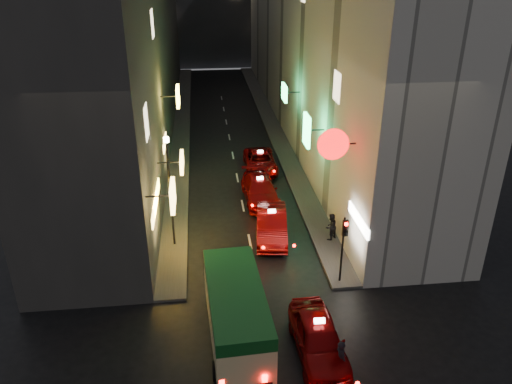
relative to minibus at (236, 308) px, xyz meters
name	(u,v)px	position (x,y,z in m)	size (l,w,h in m)	color
building_left	(131,29)	(-6.64, 28.90, 7.31)	(7.47, 52.00, 18.00)	#363331
building_right	(315,26)	(9.35, 28.90, 7.31)	(7.89, 52.03, 18.00)	#BAB5AA
sidewalk_left	(182,128)	(-2.90, 28.91, -1.61)	(1.50, 52.00, 0.15)	#4A4745
sidewalk_right	(272,124)	(5.60, 28.91, -1.61)	(1.50, 52.00, 0.15)	#4A4745
minibus	(236,308)	(0.00, 0.00, 0.00)	(2.48, 6.31, 2.67)	#DAC488
taxi_near	(318,335)	(3.19, -1.09, -0.78)	(2.49, 5.79, 2.00)	#740506
taxi_second	(272,223)	(2.64, 8.30, -0.77)	(3.04, 6.01, 2.01)	#740506
taxi_third	(260,188)	(2.56, 13.10, -0.82)	(2.50, 5.58, 1.92)	#740506
taxi_far	(260,160)	(3.19, 18.18, -0.88)	(2.15, 5.09, 1.78)	#740506
pedestrian_crossing	(341,356)	(3.78, -2.31, -0.78)	(0.60, 0.39, 1.82)	black
pedestrian_sidewalk	(331,225)	(5.86, 7.45, -0.65)	(0.67, 0.42, 1.78)	black
traffic_light	(344,237)	(5.35, 3.38, 1.00)	(0.26, 0.43, 3.50)	black
lamp_post	(170,185)	(-2.85, 7.91, 2.03)	(0.28, 0.28, 6.22)	black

